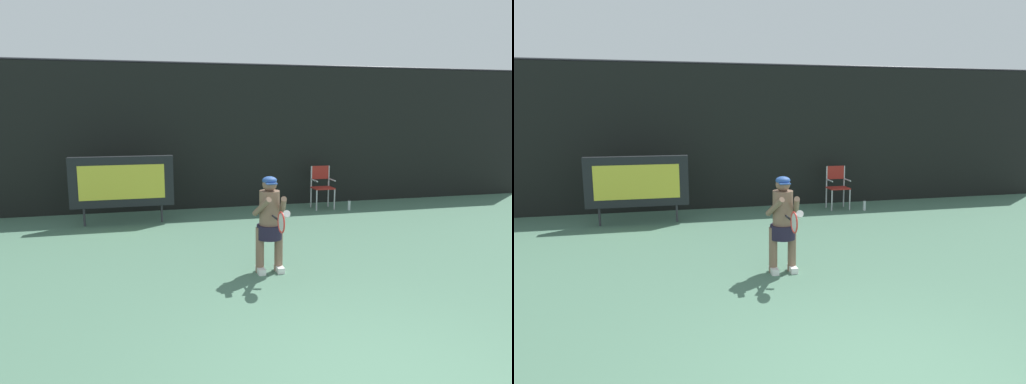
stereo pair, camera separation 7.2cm
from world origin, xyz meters
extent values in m
cube|color=black|center=(0.00, 8.50, 1.80)|extent=(18.00, 0.12, 3.60)
cylinder|color=#38383D|center=(0.00, 8.50, 3.63)|extent=(18.00, 0.05, 0.05)
cube|color=black|center=(-2.50, 7.16, 0.95)|extent=(2.20, 0.20, 1.10)
cube|color=gold|center=(-2.50, 7.06, 0.95)|extent=(1.80, 0.01, 0.75)
cylinder|color=#2D2D33|center=(-3.33, 7.16, 0.20)|extent=(0.05, 0.05, 0.40)
cylinder|color=#2D2D33|center=(-1.68, 7.16, 0.20)|extent=(0.05, 0.05, 0.40)
cylinder|color=#B7B7BC|center=(2.14, 7.47, 0.26)|extent=(0.04, 0.04, 0.52)
cylinder|color=#B7B7BC|center=(2.62, 7.47, 0.26)|extent=(0.04, 0.04, 0.52)
cylinder|color=#B7B7BC|center=(2.14, 7.88, 0.26)|extent=(0.04, 0.04, 0.52)
cylinder|color=#B7B7BC|center=(2.62, 7.88, 0.26)|extent=(0.04, 0.04, 0.52)
cube|color=maroon|center=(2.38, 7.67, 0.54)|extent=(0.52, 0.44, 0.03)
cylinder|color=#B7B7BC|center=(2.14, 7.88, 0.80)|extent=(0.04, 0.04, 0.56)
cylinder|color=#B7B7BC|center=(2.62, 7.88, 0.80)|extent=(0.04, 0.04, 0.56)
cube|color=maroon|center=(2.38, 7.88, 0.91)|extent=(0.48, 0.02, 0.34)
cylinder|color=#B7B7BC|center=(2.14, 7.67, 0.74)|extent=(0.04, 0.44, 0.04)
cylinder|color=#B7B7BC|center=(2.62, 7.67, 0.74)|extent=(0.04, 0.44, 0.04)
cylinder|color=silver|center=(2.96, 7.33, 0.12)|extent=(0.07, 0.07, 0.24)
cylinder|color=black|center=(2.96, 7.33, 0.25)|extent=(0.03, 0.03, 0.03)
cube|color=white|center=(-0.36, 3.36, 0.04)|extent=(0.11, 0.26, 0.09)
cube|color=white|center=(-0.06, 3.36, 0.04)|extent=(0.11, 0.26, 0.09)
cylinder|color=brown|center=(-0.36, 3.41, 0.36)|extent=(0.13, 0.13, 0.71)
cylinder|color=brown|center=(-0.06, 3.41, 0.36)|extent=(0.13, 0.13, 0.71)
cylinder|color=black|center=(-0.21, 3.41, 0.64)|extent=(0.39, 0.39, 0.22)
cylinder|color=brown|center=(-0.21, 3.41, 0.99)|extent=(0.31, 0.31, 0.56)
sphere|color=brown|center=(-0.21, 3.41, 1.37)|extent=(0.22, 0.22, 0.22)
ellipsoid|color=#284C93|center=(-0.21, 3.41, 1.43)|extent=(0.22, 0.22, 0.12)
cube|color=#284C93|center=(-0.21, 3.31, 1.40)|extent=(0.17, 0.12, 0.02)
cylinder|color=brown|center=(-0.38, 3.25, 1.07)|extent=(0.20, 0.48, 0.36)
cylinder|color=brown|center=(-0.05, 3.25, 1.07)|extent=(0.20, 0.48, 0.36)
cylinder|color=white|center=(-0.03, 3.13, 0.96)|extent=(0.13, 0.13, 0.12)
cylinder|color=black|center=(-0.21, 3.12, 0.92)|extent=(0.03, 0.28, 0.03)
torus|color=red|center=(-0.21, 2.82, 0.92)|extent=(0.02, 0.31, 0.31)
ellipsoid|color=silver|center=(-0.21, 2.82, 0.92)|extent=(0.01, 0.26, 0.26)
camera|label=1|loc=(-2.08, -3.27, 2.46)|focal=32.68mm
camera|label=2|loc=(-2.01, -3.29, 2.46)|focal=32.68mm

